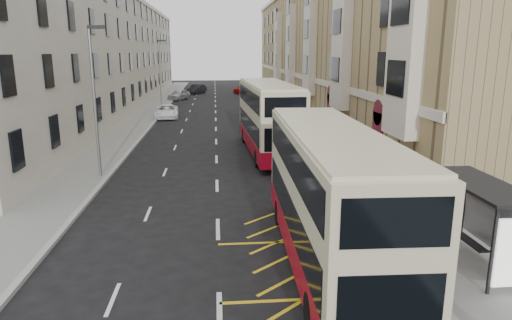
{
  "coord_description": "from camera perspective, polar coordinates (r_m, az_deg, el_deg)",
  "views": [
    {
      "loc": [
        0.01,
        -12.94,
        6.83
      ],
      "look_at": [
        1.85,
        7.75,
        1.87
      ],
      "focal_mm": 32.0,
      "sensor_mm": 36.0,
      "label": 1
    }
  ],
  "objects": [
    {
      "name": "bus_shelter",
      "position": [
        15.78,
        27.25,
        -5.42
      ],
      "size": [
        1.65,
        4.25,
        2.7
      ],
      "color": "black",
      "rests_on": "pavement_right"
    },
    {
      "name": "kerb_left",
      "position": [
        43.88,
        -12.92,
        4.22
      ],
      "size": [
        0.25,
        120.0,
        0.15
      ],
      "primitive_type": "cube",
      "color": "#9A9994",
      "rests_on": "ground"
    },
    {
      "name": "pedestrian_mid",
      "position": [
        19.69,
        18.09,
        -4.61
      ],
      "size": [
        0.9,
        0.76,
        1.62
      ],
      "primitive_type": "imported",
      "rotation": [
        0.0,
        0.0,
        0.2
      ],
      "color": "black",
      "rests_on": "pavement_right"
    },
    {
      "name": "ground",
      "position": [
        14.63,
        -4.67,
        -14.45
      ],
      "size": [
        200.0,
        200.0,
        0.0
      ],
      "primitive_type": "plane",
      "color": "black",
      "rests_on": "ground"
    },
    {
      "name": "road_markings",
      "position": [
        58.34,
        -5.09,
        6.65
      ],
      "size": [
        10.0,
        110.0,
        0.01
      ],
      "primitive_type": null,
      "color": "silver",
      "rests_on": "ground"
    },
    {
      "name": "pavement_left",
      "position": [
        44.11,
        -14.86,
        4.16
      ],
      "size": [
        3.0,
        120.0,
        0.15
      ],
      "primitive_type": "cube",
      "color": "slate",
      "rests_on": "ground"
    },
    {
      "name": "double_decker_front",
      "position": [
        14.71,
        9.13,
        -4.68
      ],
      "size": [
        2.89,
        11.39,
        4.52
      ],
      "rotation": [
        0.0,
        0.0,
        -0.03
      ],
      "color": "beige",
      "rests_on": "ground"
    },
    {
      "name": "guard_railing",
      "position": [
        20.59,
        12.83,
        -3.78
      ],
      "size": [
        0.06,
        6.56,
        1.01
      ],
      "color": "#C10D07",
      "rests_on": "pavement_right"
    },
    {
      "name": "car_dark",
      "position": [
        76.92,
        -7.41,
        8.79
      ],
      "size": [
        3.25,
        4.95,
        1.54
      ],
      "primitive_type": "imported",
      "rotation": [
        0.0,
        0.0,
        -0.38
      ],
      "color": "black",
      "rests_on": "ground"
    },
    {
      "name": "double_decker_rear",
      "position": [
        31.03,
        1.54,
        5.29
      ],
      "size": [
        3.25,
        12.14,
        4.8
      ],
      "rotation": [
        0.0,
        0.0,
        0.04
      ],
      "color": "beige",
      "rests_on": "ground"
    },
    {
      "name": "car_silver",
      "position": [
        67.19,
        -9.6,
        8.06
      ],
      "size": [
        3.38,
        4.88,
        1.54
      ],
      "primitive_type": "imported",
      "rotation": [
        0.0,
        0.0,
        -0.38
      ],
      "color": "#AAABB2",
      "rests_on": "ground"
    },
    {
      "name": "car_red",
      "position": [
        74.92,
        -1.56,
        8.77
      ],
      "size": [
        3.48,
        5.64,
        1.52
      ],
      "primitive_type": "imported",
      "rotation": [
        0.0,
        0.0,
        3.42
      ],
      "color": "#950000",
      "rests_on": "ground"
    },
    {
      "name": "street_lamp_far",
      "position": [
        55.35,
        -11.89,
        10.87
      ],
      "size": [
        0.93,
        0.18,
        8.0
      ],
      "color": "slate",
      "rests_on": "pavement_left"
    },
    {
      "name": "terrace_right",
      "position": [
        60.19,
        9.51,
        13.9
      ],
      "size": [
        10.75,
        79.0,
        15.25
      ],
      "color": "#9C855A",
      "rests_on": "ground"
    },
    {
      "name": "pedestrian_near",
      "position": [
        15.53,
        27.77,
        -10.61
      ],
      "size": [
        0.65,
        0.54,
        1.52
      ],
      "primitive_type": "imported",
      "rotation": [
        0.0,
        0.0,
        3.51
      ],
      "color": "black",
      "rests_on": "pavement_right"
    },
    {
      "name": "terrace_left",
      "position": [
        59.97,
        -18.48,
        12.45
      ],
      "size": [
        9.18,
        79.0,
        13.25
      ],
      "color": "beige",
      "rests_on": "ground"
    },
    {
      "name": "pavement_right",
      "position": [
        44.2,
        5.41,
        4.57
      ],
      "size": [
        4.0,
        120.0,
        0.15
      ],
      "primitive_type": "cube",
      "color": "slate",
      "rests_on": "ground"
    },
    {
      "name": "white_van",
      "position": [
        48.94,
        -11.08,
        5.97
      ],
      "size": [
        2.6,
        5.15,
        1.4
      ],
      "primitive_type": "imported",
      "rotation": [
        0.0,
        0.0,
        0.06
      ],
      "color": "white",
      "rests_on": "ground"
    },
    {
      "name": "pedestrian_far",
      "position": [
        18.18,
        17.1,
        -5.81
      ],
      "size": [
        1.08,
        0.56,
        1.75
      ],
      "primitive_type": "imported",
      "rotation": [
        0.0,
        0.0,
        3.01
      ],
      "color": "black",
      "rests_on": "pavement_right"
    },
    {
      "name": "kerb_right",
      "position": [
        43.88,
        2.84,
        4.55
      ],
      "size": [
        0.25,
        120.0,
        0.15
      ],
      "primitive_type": "cube",
      "color": "#9A9994",
      "rests_on": "ground"
    },
    {
      "name": "street_lamp_near",
      "position": [
        25.83,
        -19.5,
        7.79
      ],
      "size": [
        0.93,
        0.18,
        8.0
      ],
      "color": "slate",
      "rests_on": "pavement_left"
    }
  ]
}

